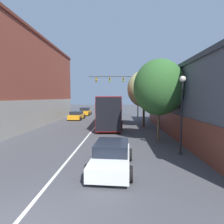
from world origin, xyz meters
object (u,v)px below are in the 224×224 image
object	(u,v)px
parked_car_left_mid	(85,112)
street_tree_far	(144,89)
traffic_signal_gantry	(122,86)
bus	(110,109)
hatchback_foreground	(112,156)
parked_car_left_near	(77,115)
street_tree_near	(159,87)
street_lamp	(182,106)

from	to	relation	value
parked_car_left_mid	street_tree_far	xyz separation A→B (m)	(9.59, -13.15, 3.74)
traffic_signal_gantry	street_tree_far	xyz separation A→B (m)	(2.39, -9.73, -1.00)
bus	hatchback_foreground	bearing A→B (deg)	-178.62
bus	hatchback_foreground	xyz separation A→B (m)	(0.87, -13.51, -1.39)
hatchback_foreground	traffic_signal_gantry	xyz separation A→B (m)	(0.84, 22.09, 4.85)
parked_car_left_near	street_tree_near	bearing A→B (deg)	-142.71
bus	street_tree_far	distance (m)	4.93
parked_car_left_near	street_tree_near	world-z (taller)	street_tree_near
parked_car_left_near	parked_car_left_mid	world-z (taller)	parked_car_left_mid
bus	street_lamp	xyz separation A→B (m)	(4.98, -11.20, 0.96)
street_tree_near	street_lamp	bearing A→B (deg)	-77.89
street_tree_near	street_tree_far	bearing A→B (deg)	91.61
bus	street_lamp	world-z (taller)	street_lamp
parked_car_left_mid	street_lamp	size ratio (longest dim) A/B	0.81
parked_car_left_near	street_tree_far	xyz separation A→B (m)	(9.63, -6.61, 3.84)
parked_car_left_near	bus	bearing A→B (deg)	-133.38
hatchback_foreground	parked_car_left_near	xyz separation A→B (m)	(-6.40, 18.96, 0.01)
hatchback_foreground	parked_car_left_mid	size ratio (longest dim) A/B	1.05
traffic_signal_gantry	street_tree_far	bearing A→B (deg)	-76.17
hatchback_foreground	street_tree_near	size ratio (longest dim) A/B	0.63
parked_car_left_mid	street_tree_far	world-z (taller)	street_tree_far
street_lamp	traffic_signal_gantry	bearing A→B (deg)	99.38
parked_car_left_near	parked_car_left_mid	xyz separation A→B (m)	(0.04, 6.55, 0.10)
parked_car_left_near	traffic_signal_gantry	xyz separation A→B (m)	(7.24, 3.12, 4.84)
bus	parked_car_left_near	world-z (taller)	bus
parked_car_left_near	traffic_signal_gantry	size ratio (longest dim) A/B	0.49
parked_car_left_mid	street_tree_far	size ratio (longest dim) A/B	0.58
parked_car_left_mid	hatchback_foreground	bearing A→B (deg)	-166.71
parked_car_left_near	street_lamp	xyz separation A→B (m)	(10.51, -16.65, 2.34)
parked_car_left_near	parked_car_left_mid	bearing A→B (deg)	0.86
street_lamp	hatchback_foreground	bearing A→B (deg)	-150.66
parked_car_left_near	street_lamp	bearing A→B (deg)	-146.52
parked_car_left_near	street_lamp	world-z (taller)	street_lamp
traffic_signal_gantry	street_tree_near	bearing A→B (deg)	-81.15
parked_car_left_near	traffic_signal_gantry	world-z (taller)	traffic_signal_gantry
hatchback_foreground	street_tree_far	size ratio (longest dim) A/B	0.61
parked_car_left_mid	traffic_signal_gantry	xyz separation A→B (m)	(7.20, -3.42, 4.75)
parked_car_left_mid	street_lamp	xyz separation A→B (m)	(10.46, -23.20, 2.24)
bus	hatchback_foreground	distance (m)	13.61
hatchback_foreground	street_tree_far	bearing A→B (deg)	-11.62
street_tree_far	parked_car_left_near	bearing A→B (deg)	145.56
bus	parked_car_left_mid	xyz separation A→B (m)	(-5.48, 12.00, -1.28)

